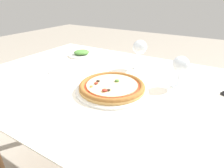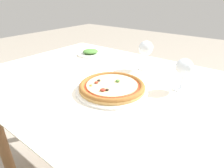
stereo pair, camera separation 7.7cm
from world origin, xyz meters
TOP-DOWN VIEW (x-y plane):
  - dining_table at (0.00, 0.00)m, footprint 1.33×0.91m
  - pizza_plate at (0.05, -0.07)m, footprint 0.30×0.30m
  - fork at (-0.30, 0.01)m, footprint 0.05×0.17m
  - wine_glass_far_left at (0.03, 0.24)m, footprint 0.07×0.07m
  - wine_glass_far_right at (0.27, 0.12)m, footprint 0.07×0.07m
  - side_plate at (-0.38, 0.25)m, footprint 0.17×0.17m

SIDE VIEW (x-z plane):
  - dining_table at x=0.00m, z-range 0.27..0.98m
  - fork at x=-0.30m, z-range 0.71..0.72m
  - side_plate at x=-0.38m, z-range 0.71..0.74m
  - pizza_plate at x=0.05m, z-range 0.71..0.75m
  - wine_glass_far_right at x=0.27m, z-range 0.74..0.88m
  - wine_glass_far_left at x=0.03m, z-range 0.75..0.90m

